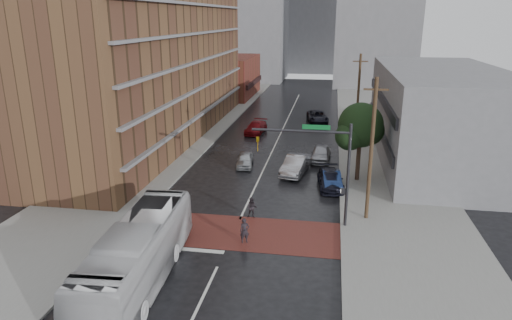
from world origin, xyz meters
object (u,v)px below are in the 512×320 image
at_px(pedestrian_a, 245,231).
at_px(car_travel_b, 295,165).
at_px(car_travel_a, 245,160).
at_px(car_parked_near, 331,180).
at_px(suv_travel, 317,117).
at_px(car_travel_c, 256,128).
at_px(transit_bus, 138,254).
at_px(pedestrian_b, 252,208).
at_px(car_parked_mid, 330,180).
at_px(car_parked_far, 321,153).

height_order(pedestrian_a, car_travel_b, car_travel_b).
height_order(car_travel_a, car_travel_b, car_travel_b).
distance_m(pedestrian_a, car_travel_a, 15.54).
relative_size(pedestrian_a, car_parked_near, 0.39).
xyz_separation_m(suv_travel, car_parked_near, (2.13, -25.04, -0.06)).
relative_size(pedestrian_a, car_travel_c, 0.33).
xyz_separation_m(car_travel_c, car_parked_near, (9.33, -17.50, -0.02)).
bearing_deg(suv_travel, car_travel_a, -116.15).
bearing_deg(pedestrian_a, transit_bus, -154.12).
bearing_deg(pedestrian_b, pedestrian_a, -90.41).
height_order(car_parked_mid, car_parked_far, car_parked_far).
height_order(car_travel_a, car_parked_mid, car_parked_mid).
xyz_separation_m(transit_bus, pedestrian_b, (4.51, 9.17, -0.94)).
xyz_separation_m(car_travel_a, suv_travel, (6.10, 20.59, 0.11)).
xyz_separation_m(transit_bus, car_travel_a, (1.79, 20.62, -1.04)).
distance_m(pedestrian_b, suv_travel, 32.22).
relative_size(pedestrian_b, car_parked_far, 0.34).
bearing_deg(car_travel_b, car_travel_c, 122.40).
bearing_deg(car_travel_b, suv_travel, 96.67).
bearing_deg(car_parked_mid, pedestrian_b, -134.16).
relative_size(pedestrian_b, car_travel_c, 0.31).
bearing_deg(pedestrian_b, car_travel_b, 74.01).
xyz_separation_m(car_travel_b, suv_travel, (1.14, 22.00, -0.08)).
xyz_separation_m(car_travel_c, car_parked_far, (8.23, -10.09, 0.05)).
height_order(car_travel_b, suv_travel, car_travel_b).
distance_m(car_travel_a, suv_travel, 21.48).
distance_m(car_travel_a, car_parked_near, 9.36).
bearing_deg(car_parked_mid, car_parked_near, -6.37).
relative_size(car_travel_c, car_parked_far, 1.09).
bearing_deg(car_travel_c, suv_travel, 52.18).
bearing_deg(transit_bus, car_travel_c, 85.25).
distance_m(pedestrian_a, car_parked_near, 12.04).
height_order(pedestrian_a, car_parked_far, pedestrian_a).
height_order(car_travel_b, car_parked_mid, car_travel_b).
bearing_deg(car_travel_c, car_parked_near, -56.07).
relative_size(car_travel_a, suv_travel, 0.70).
bearing_deg(pedestrian_a, car_parked_far, 54.18).
height_order(car_parked_near, car_parked_far, car_parked_far).
distance_m(car_parked_near, car_parked_far, 7.49).
bearing_deg(pedestrian_a, suv_travel, 62.12).
bearing_deg(car_parked_mid, pedestrian_a, -122.19).
distance_m(pedestrian_a, car_travel_b, 14.01).
relative_size(pedestrian_a, suv_travel, 0.30).
bearing_deg(pedestrian_b, car_travel_a, 99.96).
bearing_deg(car_parked_near, pedestrian_b, -134.72).
bearing_deg(suv_travel, transit_bus, -110.48).
height_order(pedestrian_b, car_parked_far, car_parked_far).
bearing_deg(car_parked_near, car_travel_c, 111.55).
height_order(car_parked_near, car_parked_mid, car_parked_mid).
bearing_deg(suv_travel, car_travel_c, -143.32).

